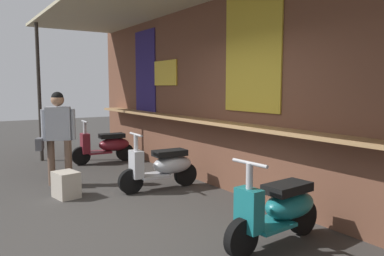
{
  "coord_description": "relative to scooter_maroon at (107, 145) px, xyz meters",
  "views": [
    {
      "loc": [
        4.15,
        -1.88,
        1.7
      ],
      "look_at": [
        -0.78,
        1.31,
        1.06
      ],
      "focal_mm": 35.29,
      "sensor_mm": 36.0,
      "label": 1
    }
  ],
  "objects": [
    {
      "name": "shopper_with_handbag",
      "position": [
        1.5,
        -1.41,
        0.59
      ],
      "size": [
        0.42,
        0.65,
        1.62
      ],
      "rotation": [
        0.0,
        0.0,
        -0.37
      ],
      "color": "brown",
      "rests_on": "ground_plane"
    },
    {
      "name": "merchandise_crate",
      "position": [
        2.27,
        -1.5,
        -0.19
      ],
      "size": [
        0.44,
        0.38,
        0.4
      ],
      "primitive_type": "cube",
      "rotation": [
        0.0,
        0.0,
        0.19
      ],
      "color": "#B2A899",
      "rests_on": "ground_plane"
    },
    {
      "name": "scooter_maroon",
      "position": [
        0.0,
        0.0,
        0.0
      ],
      "size": [
        0.49,
        1.4,
        0.97
      ],
      "rotation": [
        0.0,
        0.0,
        -1.64
      ],
      "color": "maroon",
      "rests_on": "ground_plane"
    },
    {
      "name": "ground_plane",
      "position": [
        3.95,
        -1.08,
        -0.39
      ],
      "size": [
        33.14,
        33.14,
        0.0
      ],
      "primitive_type": "plane",
      "color": "#383533"
    },
    {
      "name": "scooter_teal",
      "position": [
        5.28,
        -0.0,
        0.0
      ],
      "size": [
        0.5,
        1.4,
        0.97
      ],
      "rotation": [
        0.0,
        0.0,
        -1.49
      ],
      "color": "#197075",
      "rests_on": "ground_plane"
    },
    {
      "name": "scooter_silver",
      "position": [
        2.65,
        0.0,
        0.0
      ],
      "size": [
        0.47,
        1.4,
        0.97
      ],
      "rotation": [
        0.0,
        0.0,
        -1.62
      ],
      "color": "#B2B5BA",
      "rests_on": "ground_plane"
    },
    {
      "name": "market_stall_facade",
      "position": [
        3.94,
        0.78,
        1.44
      ],
      "size": [
        11.84,
        2.36,
        3.27
      ],
      "color": "brown",
      "rests_on": "ground_plane"
    }
  ]
}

